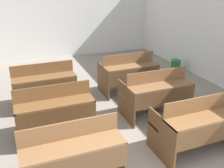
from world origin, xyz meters
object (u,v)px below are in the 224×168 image
object	(u,v)px
bench_front_left	(71,153)
bench_front_right	(198,124)
bench_third_right	(128,72)
bench_second_right	(156,92)
wastepaper_bin	(176,65)
bench_third_left	(44,84)
bench_second_left	(54,110)

from	to	relation	value
bench_front_left	bench_front_right	xyz separation A→B (m)	(1.94, -0.02, 0.00)
bench_third_right	bench_second_right	bearing A→B (deg)	-89.46
bench_front_left	wastepaper_bin	xyz separation A→B (m)	(3.85, 3.30, -0.32)
bench_front_left	bench_front_right	size ratio (longest dim) A/B	1.00
bench_third_left	wastepaper_bin	xyz separation A→B (m)	(3.84, 0.83, -0.32)
bench_second_left	bench_third_left	size ratio (longest dim) A/B	1.00
bench_third_left	wastepaper_bin	distance (m)	3.94
bench_front_right	bench_second_right	world-z (taller)	same
bench_front_right	bench_second_right	xyz separation A→B (m)	(0.01, 1.25, 0.00)
bench_front_left	bench_third_right	bearing A→B (deg)	51.64
bench_second_left	bench_front_right	bearing A→B (deg)	-32.93
bench_front_right	bench_second_left	xyz separation A→B (m)	(-1.94, 1.26, 0.00)
bench_third_left	wastepaper_bin	bearing A→B (deg)	12.24
bench_third_left	bench_third_right	distance (m)	1.93
bench_front_left	bench_front_right	world-z (taller)	same
wastepaper_bin	bench_front_right	bearing A→B (deg)	-119.88
bench_second_right	bench_third_left	xyz separation A→B (m)	(-1.94, 1.24, 0.00)
bench_third_right	wastepaper_bin	distance (m)	2.11
wastepaper_bin	bench_second_right	bearing A→B (deg)	-132.48
bench_front_right	wastepaper_bin	xyz separation A→B (m)	(1.91, 3.32, -0.32)
bench_second_left	bench_third_right	bearing A→B (deg)	32.32
wastepaper_bin	bench_second_left	bearing A→B (deg)	-151.77
bench_second_left	bench_second_right	xyz separation A→B (m)	(1.95, -0.00, 0.00)
bench_front_right	bench_third_right	size ratio (longest dim) A/B	1.00
bench_front_right	bench_third_left	bearing A→B (deg)	127.78
bench_front_right	bench_front_left	bearing A→B (deg)	179.27
bench_second_right	bench_third_right	world-z (taller)	same
bench_front_right	bench_second_right	distance (m)	1.25
bench_front_left	bench_front_right	bearing A→B (deg)	-0.73
bench_second_left	bench_second_right	size ratio (longest dim) A/B	1.00
bench_second_left	bench_third_left	bearing A→B (deg)	89.55
bench_second_left	wastepaper_bin	distance (m)	4.38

